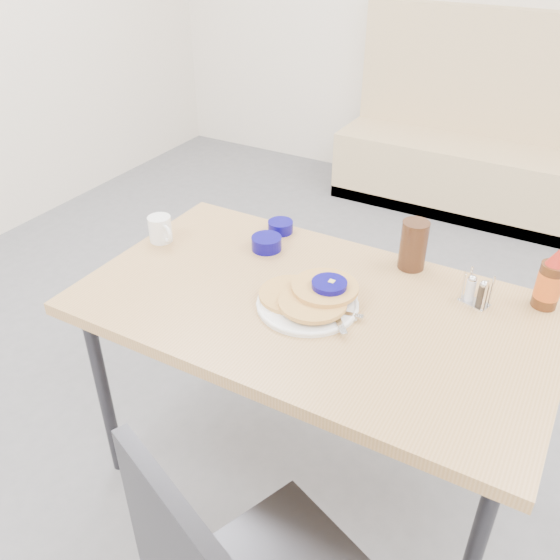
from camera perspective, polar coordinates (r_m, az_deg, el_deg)
The scene contains 11 objects.
ground at distance 2.16m, azimuth -0.67°, elevation -22.40°, with size 6.00×6.00×0.00m, color slate.
booth_bench at distance 4.14m, azimuth 19.41°, elevation 11.01°, with size 1.90×0.56×1.22m.
dining_table at distance 1.81m, azimuth 3.18°, elevation -3.84°, with size 1.40×0.80×0.76m.
pancake_plate at distance 1.75m, azimuth 2.80°, elevation -1.87°, with size 0.32×0.30×0.05m.
coffee_mug at distance 2.11m, azimuth -11.41°, elevation 4.84°, with size 0.11×0.08×0.09m.
grits_setting at distance 1.76m, azimuth 4.73°, elevation -1.28°, with size 0.24×0.23×0.07m.
creamer_bowl at distance 2.14m, azimuth 0.05°, elevation 5.15°, with size 0.09×0.09×0.04m.
butter_bowl at distance 2.03m, azimuth -1.30°, elevation 3.57°, with size 0.10×0.10×0.05m.
amber_tumbler at distance 1.94m, azimuth 12.72°, elevation 3.30°, with size 0.09×0.09×0.16m, color #381F11.
condiment_caddy at distance 1.84m, azimuth 18.35°, elevation -1.19°, with size 0.10×0.07×0.10m.
syrup_bottle at distance 1.88m, azimuth 24.52°, elevation -0.19°, with size 0.07×0.07×0.19m.
Camera 1 is at (0.62, -1.05, 1.78)m, focal length 38.00 mm.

